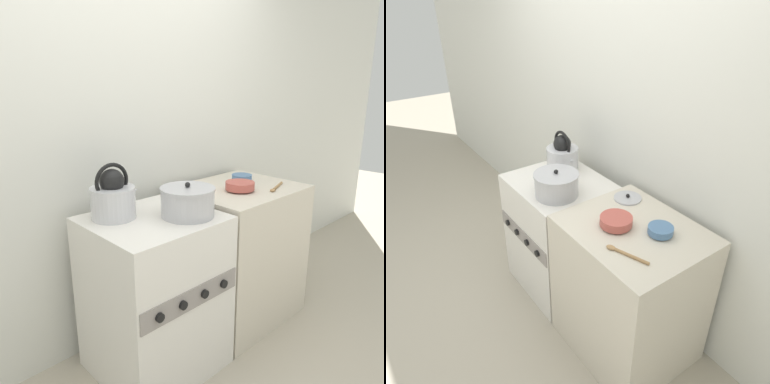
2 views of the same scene
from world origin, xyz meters
The scene contains 9 objects.
wall_back centered at (0.00, 0.72, 1.25)m, with size 7.00×0.06×2.50m.
stove centered at (0.00, 0.30, 0.45)m, with size 0.65×0.62×0.89m.
counter centered at (0.73, 0.32, 0.46)m, with size 0.77×0.65×0.92m.
kettle centered at (-0.14, 0.43, 1.00)m, with size 0.28×0.23×0.29m.
cooking_pot centered at (0.15, 0.19, 0.97)m, with size 0.29×0.29×0.18m.
enamel_bowl centered at (0.65, 0.26, 0.95)m, with size 0.18×0.18×0.06m.
small_ceramic_bowl centered at (0.85, 0.40, 0.94)m, with size 0.14×0.14×0.05m.
loose_pot_lid centered at (0.47, 0.50, 0.92)m, with size 0.17×0.17×0.03m.
wooden_spoon centered at (0.86, 0.13, 0.92)m, with size 0.23×0.10×0.02m.
Camera 1 is at (-1.11, -1.16, 1.55)m, focal length 35.00 mm.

